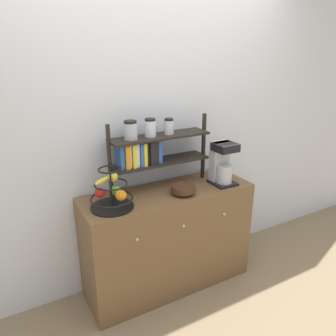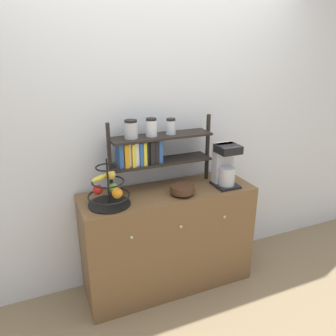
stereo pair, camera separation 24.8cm
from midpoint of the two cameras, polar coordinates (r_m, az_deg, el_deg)
name	(u,v)px [view 2 (the right image)]	position (r m, az deg, el deg)	size (l,w,h in m)	color
ground_plane	(179,299)	(2.86, 4.65, -21.91)	(12.00, 12.00, 0.00)	#847051
wall_back	(155,129)	(2.65, 0.42, 6.78)	(7.00, 0.05, 2.60)	silver
sideboard	(168,239)	(2.76, 2.68, -12.33)	(1.37, 0.47, 0.86)	brown
coffee_maker	(225,165)	(2.67, 12.54, 0.42)	(0.18, 0.20, 0.35)	black
fruit_stand	(109,190)	(2.32, -7.28, -3.86)	(0.30, 0.30, 0.34)	black
wooden_bowl	(183,189)	(2.49, 5.41, -3.81)	(0.18, 0.18, 0.07)	#422819
shelf_hutch	(149,147)	(2.50, -0.52, 3.65)	(0.85, 0.20, 0.56)	black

